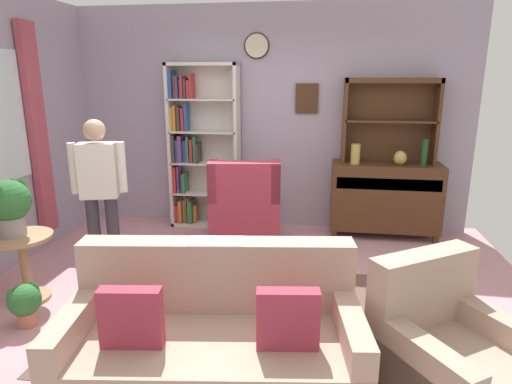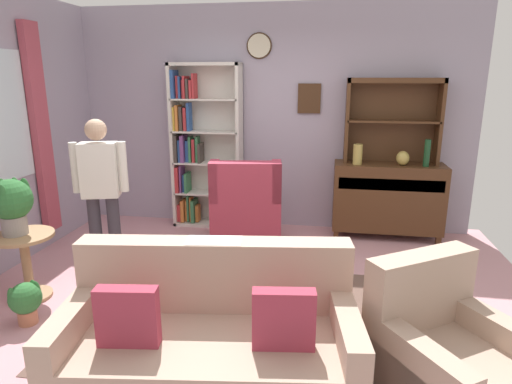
{
  "view_description": "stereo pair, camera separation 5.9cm",
  "coord_description": "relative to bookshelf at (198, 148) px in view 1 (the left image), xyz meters",
  "views": [
    {
      "loc": [
        0.65,
        -3.49,
        1.95
      ],
      "look_at": [
        0.1,
        0.2,
        0.95
      ],
      "focal_mm": 30.7,
      "sensor_mm": 36.0,
      "label": 1
    },
    {
      "loc": [
        0.71,
        -3.48,
        1.95
      ],
      "look_at": [
        0.1,
        0.2,
        0.95
      ],
      "focal_mm": 30.7,
      "sensor_mm": 36.0,
      "label": 2
    }
  ],
  "objects": [
    {
      "name": "wingback_chair",
      "position": [
        0.73,
        -0.71,
        -0.66
      ],
      "size": [
        0.89,
        0.91,
        1.05
      ],
      "color": "#A33347",
      "rests_on": "ground_plane"
    },
    {
      "name": "coffee_table",
      "position": [
        1.15,
        -2.3,
        -0.69
      ],
      "size": [
        0.8,
        0.5,
        0.42
      ],
      "color": "#4C2D19",
      "rests_on": "ground_plane"
    },
    {
      "name": "vase_round",
      "position": [
        2.5,
        -0.15,
        -0.04
      ],
      "size": [
        0.15,
        0.15,
        0.17
      ],
      "primitive_type": "ellipsoid",
      "color": "tan",
      "rests_on": "sideboard"
    },
    {
      "name": "armchair_floral",
      "position": [
        2.38,
        -2.99,
        -0.75
      ],
      "size": [
        1.06,
        1.06,
        0.88
      ],
      "color": "tan",
      "rests_on": "ground_plane"
    },
    {
      "name": "person_reading",
      "position": [
        -0.5,
        -1.66,
        -0.13
      ],
      "size": [
        0.52,
        0.28,
        1.56
      ],
      "color": "#38333D",
      "rests_on": "ground_plane"
    },
    {
      "name": "area_rug",
      "position": [
        1.12,
        -2.24,
        -1.04
      ],
      "size": [
        2.96,
        1.95,
        0.01
      ],
      "primitive_type": "cube",
      "color": "brown",
      "rests_on": "ground_plane"
    },
    {
      "name": "potted_plant_large",
      "position": [
        -1.03,
        -2.21,
        -0.15
      ],
      "size": [
        0.36,
        0.36,
        0.49
      ],
      "color": "gray",
      "rests_on": "plant_stand"
    },
    {
      "name": "plant_stand",
      "position": [
        -0.97,
        -2.22,
        -0.67
      ],
      "size": [
        0.52,
        0.52,
        0.6
      ],
      "color": "#A87F56",
      "rests_on": "ground_plane"
    },
    {
      "name": "couch_floral",
      "position": [
        0.95,
        -3.09,
        -0.73
      ],
      "size": [
        1.9,
        1.08,
        0.9
      ],
      "color": "tan",
      "rests_on": "ground_plane"
    },
    {
      "name": "bottle_wine",
      "position": [
        2.76,
        -0.17,
        0.04
      ],
      "size": [
        0.07,
        0.07,
        0.32
      ],
      "primitive_type": "cylinder",
      "color": "#194223",
      "rests_on": "sideboard"
    },
    {
      "name": "sideboard_hutch",
      "position": [
        2.37,
        0.03,
        0.52
      ],
      "size": [
        1.1,
        0.26,
        1.0
      ],
      "color": "#4C2D19",
      "rests_on": "sideboard"
    },
    {
      "name": "wall_back",
      "position": [
        0.92,
        0.19,
        0.37
      ],
      "size": [
        5.0,
        0.09,
        2.8
      ],
      "color": "#A399AD",
      "rests_on": "ground_plane"
    },
    {
      "name": "ground_plane",
      "position": [
        0.92,
        -1.94,
        -1.05
      ],
      "size": [
        5.4,
        4.6,
        0.02
      ],
      "primitive_type": "cube",
      "color": "#C68C93"
    },
    {
      "name": "vase_tall",
      "position": [
        1.98,
        -0.16,
        -0.0
      ],
      "size": [
        0.11,
        0.11,
        0.24
      ],
      "primitive_type": "cylinder",
      "color": "tan",
      "rests_on": "sideboard"
    },
    {
      "name": "book_stack",
      "position": [
        1.09,
        -2.33,
        -0.57
      ],
      "size": [
        0.22,
        0.15,
        0.1
      ],
      "color": "#B22D33",
      "rests_on": "coffee_table"
    },
    {
      "name": "potted_plant_small",
      "position": [
        -0.71,
        -2.61,
        -0.84
      ],
      "size": [
        0.25,
        0.25,
        0.35
      ],
      "color": "#AD6B4C",
      "rests_on": "ground_plane"
    },
    {
      "name": "sideboard",
      "position": [
        2.37,
        -0.08,
        -0.53
      ],
      "size": [
        1.3,
        0.45,
        0.92
      ],
      "color": "#4C2D19",
      "rests_on": "ground_plane"
    },
    {
      "name": "bookshelf",
      "position": [
        0.0,
        0.0,
        0.0
      ],
      "size": [
        0.9,
        0.3,
        2.1
      ],
      "color": "silver",
      "rests_on": "ground_plane"
    }
  ]
}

